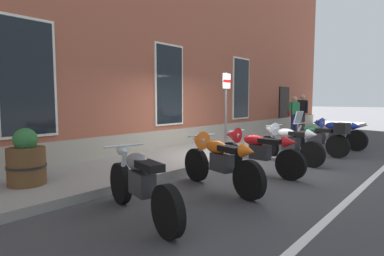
# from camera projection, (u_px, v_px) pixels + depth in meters

# --- Properties ---
(ground_plane) EXTENTS (140.00, 140.00, 0.00)m
(ground_plane) POSITION_uv_depth(u_px,v_px,m) (234.00, 161.00, 8.32)
(ground_plane) COLOR #38383A
(sidewalk) EXTENTS (31.34, 2.46, 0.15)m
(sidewalk) POSITION_uv_depth(u_px,v_px,m) (199.00, 153.00, 9.11)
(sidewalk) COLOR gray
(sidewalk) RESTS_ON ground_plane
(lane_stripe) EXTENTS (31.34, 0.12, 0.01)m
(lane_stripe) POSITION_uv_depth(u_px,v_px,m) (369.00, 181.00, 6.25)
(lane_stripe) COLOR silver
(lane_stripe) RESTS_ON ground_plane
(brick_pub_facade) EXTENTS (25.34, 6.81, 8.20)m
(brick_pub_facade) POSITION_uv_depth(u_px,v_px,m) (105.00, 34.00, 11.71)
(brick_pub_facade) COLOR brown
(brick_pub_facade) RESTS_ON ground_plane
(motorcycle_grey_naked) EXTENTS (0.81, 2.11, 0.97)m
(motorcycle_grey_naked) POSITION_uv_depth(u_px,v_px,m) (140.00, 184.00, 4.30)
(motorcycle_grey_naked) COLOR black
(motorcycle_grey_naked) RESTS_ON ground_plane
(motorcycle_orange_sport) EXTENTS (0.77, 2.10, 1.03)m
(motorcycle_orange_sport) POSITION_uv_depth(u_px,v_px,m) (217.00, 159.00, 5.71)
(motorcycle_orange_sport) COLOR black
(motorcycle_orange_sport) RESTS_ON ground_plane
(motorcycle_red_sport) EXTENTS (0.62, 2.16, 1.00)m
(motorcycle_red_sport) POSITION_uv_depth(u_px,v_px,m) (255.00, 149.00, 6.88)
(motorcycle_red_sport) COLOR black
(motorcycle_red_sport) RESTS_ON ground_plane
(motorcycle_white_sport) EXTENTS (0.76, 1.99, 1.02)m
(motorcycle_white_sport) POSITION_uv_depth(u_px,v_px,m) (287.00, 141.00, 8.16)
(motorcycle_white_sport) COLOR black
(motorcycle_white_sport) RESTS_ON ground_plane
(motorcycle_green_touring) EXTENTS (0.73, 2.02, 1.29)m
(motorcycle_green_touring) POSITION_uv_depth(u_px,v_px,m) (318.00, 137.00, 9.18)
(motorcycle_green_touring) COLOR black
(motorcycle_green_touring) RESTS_ON ground_plane
(motorcycle_blue_sport) EXTENTS (0.70, 2.07, 1.01)m
(motorcycle_blue_sport) POSITION_uv_depth(u_px,v_px,m) (333.00, 132.00, 10.55)
(motorcycle_blue_sport) COLOR black
(motorcycle_blue_sport) RESTS_ON ground_plane
(pedestrian_striped_shirt) EXTENTS (0.62, 0.39, 1.64)m
(pedestrian_striped_shirt) POSITION_uv_depth(u_px,v_px,m) (294.00, 112.00, 14.31)
(pedestrian_striped_shirt) COLOR #1E1E4C
(pedestrian_striped_shirt) RESTS_ON sidewalk
(pedestrian_dark_jacket) EXTENTS (0.29, 0.66, 1.74)m
(pedestrian_dark_jacket) POSITION_uv_depth(u_px,v_px,m) (302.00, 110.00, 14.98)
(pedestrian_dark_jacket) COLOR #38332D
(pedestrian_dark_jacket) RESTS_ON sidewalk
(parking_sign) EXTENTS (0.36, 0.07, 2.29)m
(parking_sign) POSITION_uv_depth(u_px,v_px,m) (226.00, 100.00, 9.23)
(parking_sign) COLOR #4C4C51
(parking_sign) RESTS_ON sidewalk
(barrel_planter) EXTENTS (0.66, 0.66, 1.00)m
(barrel_planter) POSITION_uv_depth(u_px,v_px,m) (26.00, 161.00, 5.43)
(barrel_planter) COLOR brown
(barrel_planter) RESTS_ON sidewalk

